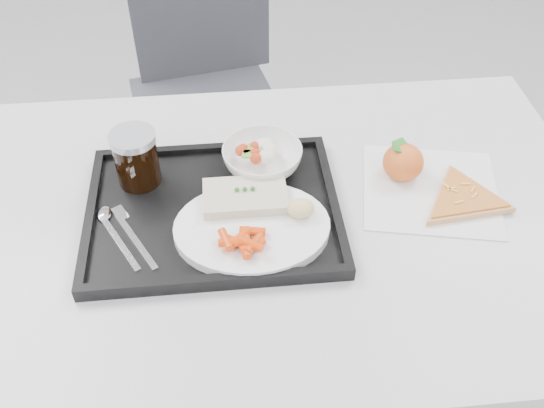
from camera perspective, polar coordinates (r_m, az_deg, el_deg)
name	(u,v)px	position (r m, az deg, el deg)	size (l,w,h in m)	color
table	(277,238)	(1.15, 0.47, -3.19)	(1.20, 0.80, 0.75)	#A7A8AA
chair	(205,71)	(1.89, -6.32, 12.35)	(0.49, 0.49, 0.93)	#323339
tray	(214,211)	(1.10, -5.53, -0.69)	(0.45, 0.35, 0.03)	black
dinner_plate	(252,228)	(1.04, -1.90, -2.27)	(0.27, 0.27, 0.02)	white
fish_fillet	(245,196)	(1.07, -2.54, 0.73)	(0.15, 0.09, 0.03)	beige
bread_roll	(301,208)	(1.04, 2.72, -0.41)	(0.06, 0.06, 0.03)	beige
salad_bowl	(262,158)	(1.16, -0.92, 4.32)	(0.15, 0.15, 0.05)	white
cola_glass	(136,157)	(1.14, -12.68, 4.32)	(0.08, 0.08, 0.11)	black
cutlery	(119,230)	(1.08, -14.20, -2.36)	(0.12, 0.16, 0.01)	silver
napkin	(430,190)	(1.18, 14.68, 1.31)	(0.29, 0.29, 0.00)	silver
tangerine	(403,162)	(1.18, 12.24, 3.88)	(0.08, 0.08, 0.08)	orange
pizza_slice	(464,199)	(1.17, 17.60, 0.48)	(0.28, 0.28, 0.02)	#DCB771
carrot_pile	(243,241)	(0.99, -2.72, -3.51)	(0.08, 0.07, 0.02)	#E23C09
salad_contents	(261,150)	(1.16, -1.05, 5.14)	(0.08, 0.07, 0.03)	#B53115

